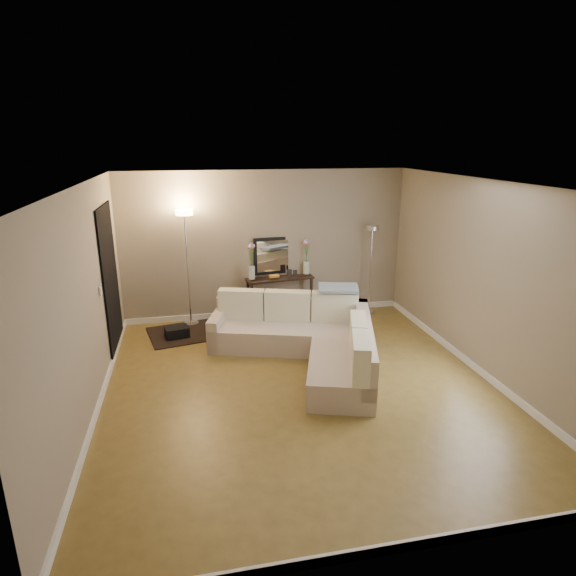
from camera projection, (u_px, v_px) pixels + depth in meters
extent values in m
cube|color=olive|center=(300.00, 386.00, 6.28)|extent=(5.00, 5.50, 0.01)
cube|color=white|center=(302.00, 183.00, 5.51)|extent=(5.00, 5.50, 0.01)
cube|color=gray|center=(265.00, 245.00, 8.48)|extent=(5.00, 0.02, 2.60)
cube|color=gray|center=(393.00, 409.00, 3.32)|extent=(5.00, 0.02, 2.60)
cube|color=gray|center=(84.00, 305.00, 5.41)|extent=(0.02, 5.50, 2.60)
cube|color=gray|center=(485.00, 280.00, 6.39)|extent=(0.02, 5.50, 2.60)
cube|color=white|center=(267.00, 312.00, 8.83)|extent=(5.00, 0.03, 0.10)
cube|color=white|center=(381.00, 550.00, 3.71)|extent=(5.00, 0.03, 0.10)
cube|color=white|center=(100.00, 403.00, 5.79)|extent=(0.03, 5.50, 0.10)
cube|color=white|center=(473.00, 365.00, 6.75)|extent=(0.03, 5.50, 0.10)
cube|color=black|center=(111.00, 280.00, 7.07)|extent=(0.02, 1.20, 2.20)
cube|color=white|center=(100.00, 291.00, 6.24)|extent=(0.02, 0.08, 0.12)
cube|color=beige|center=(289.00, 336.00, 7.41)|extent=(2.51, 1.49, 0.37)
cube|color=beige|center=(291.00, 313.00, 7.64)|extent=(2.32, 0.88, 0.51)
cube|color=beige|center=(218.00, 329.00, 7.49)|extent=(0.40, 0.83, 0.51)
cube|color=beige|center=(341.00, 372.00, 6.25)|extent=(1.22, 1.64, 0.37)
cube|color=beige|center=(364.00, 343.00, 6.54)|extent=(0.85, 2.24, 0.51)
cube|color=#F2EDC5|center=(242.00, 304.00, 7.56)|extent=(0.74, 0.40, 0.48)
cube|color=#F2EDC5|center=(288.00, 306.00, 7.50)|extent=(0.74, 0.40, 0.48)
cube|color=#F2EDC5|center=(335.00, 307.00, 7.43)|extent=(0.74, 0.40, 0.48)
cube|color=#F2EDC5|center=(358.00, 335.00, 6.37)|extent=(0.39, 0.69, 0.48)
cube|color=#F2EDC5|center=(361.00, 357.00, 5.72)|extent=(0.39, 0.69, 0.48)
cube|color=#7F92A4|center=(338.00, 288.00, 7.35)|extent=(0.67, 0.49, 0.08)
cube|color=black|center=(280.00, 279.00, 8.54)|extent=(1.23, 0.48, 0.04)
cube|color=black|center=(252.00, 304.00, 8.35)|extent=(0.05, 0.05, 0.70)
cube|color=black|center=(248.00, 299.00, 8.59)|extent=(0.05, 0.05, 0.70)
cube|color=black|center=(311.00, 297.00, 8.70)|extent=(0.05, 0.05, 0.70)
cube|color=black|center=(306.00, 293.00, 8.94)|extent=(0.05, 0.05, 0.70)
cube|color=black|center=(280.00, 308.00, 8.70)|extent=(1.16, 0.44, 0.03)
cube|color=#BF3333|center=(254.00, 306.00, 8.51)|extent=(0.05, 0.15, 0.18)
cube|color=#3359A5|center=(256.00, 305.00, 8.52)|extent=(0.05, 0.15, 0.19)
cube|color=gold|center=(258.00, 304.00, 8.53)|extent=(0.06, 0.15, 0.21)
cube|color=#3F7F4C|center=(261.00, 305.00, 8.55)|extent=(0.06, 0.15, 0.18)
cube|color=#994C99|center=(263.00, 304.00, 8.56)|extent=(0.05, 0.15, 0.19)
cube|color=orange|center=(265.00, 303.00, 8.57)|extent=(0.05, 0.15, 0.21)
cube|color=#262626|center=(267.00, 304.00, 8.59)|extent=(0.06, 0.15, 0.18)
cube|color=#4C99B2|center=(270.00, 303.00, 8.61)|extent=(0.06, 0.15, 0.19)
cube|color=#B2A58C|center=(272.00, 303.00, 8.62)|extent=(0.05, 0.15, 0.21)
cube|color=brown|center=(274.00, 303.00, 8.63)|extent=(0.05, 0.15, 0.18)
cube|color=navy|center=(277.00, 303.00, 8.65)|extent=(0.06, 0.15, 0.19)
cube|color=gold|center=(279.00, 302.00, 8.66)|extent=(0.06, 0.15, 0.21)
cube|color=black|center=(277.00, 255.00, 8.56)|extent=(0.85, 0.15, 0.66)
cube|color=white|center=(277.00, 256.00, 8.55)|extent=(0.73, 0.11, 0.55)
cube|color=#C48722|center=(274.00, 276.00, 8.46)|extent=(0.18, 0.13, 0.04)
cube|color=black|center=(289.00, 273.00, 8.52)|extent=(0.09, 0.03, 0.12)
cube|color=black|center=(295.00, 273.00, 8.55)|extent=(0.08, 0.03, 0.10)
cylinder|color=silver|center=(252.00, 273.00, 8.33)|extent=(0.12, 0.12, 0.22)
cylinder|color=#38722D|center=(250.00, 258.00, 8.25)|extent=(0.09, 0.02, 0.38)
sphere|color=#E5598C|center=(249.00, 247.00, 8.18)|extent=(0.07, 0.07, 0.06)
cylinder|color=#38722D|center=(251.00, 258.00, 8.25)|extent=(0.05, 0.01, 0.40)
sphere|color=white|center=(250.00, 246.00, 8.18)|extent=(0.07, 0.07, 0.06)
cylinder|color=#38722D|center=(251.00, 257.00, 8.25)|extent=(0.01, 0.01, 0.42)
sphere|color=#598CE5|center=(251.00, 245.00, 8.18)|extent=(0.07, 0.07, 0.06)
cylinder|color=#38722D|center=(252.00, 258.00, 8.26)|extent=(0.05, 0.01, 0.39)
sphere|color=#E58C4C|center=(252.00, 247.00, 8.20)|extent=(0.07, 0.07, 0.06)
cylinder|color=#38722D|center=(252.00, 258.00, 8.25)|extent=(0.09, 0.02, 0.40)
sphere|color=#D866B2|center=(253.00, 246.00, 8.20)|extent=(0.07, 0.07, 0.06)
cylinder|color=silver|center=(306.00, 268.00, 8.65)|extent=(0.12, 0.12, 0.22)
cylinder|color=#38722D|center=(306.00, 254.00, 8.57)|extent=(0.09, 0.02, 0.38)
sphere|color=#E5598C|center=(305.00, 243.00, 8.51)|extent=(0.07, 0.07, 0.06)
cylinder|color=#38722D|center=(306.00, 253.00, 8.57)|extent=(0.05, 0.01, 0.40)
sphere|color=white|center=(306.00, 242.00, 8.51)|extent=(0.07, 0.07, 0.06)
cylinder|color=#38722D|center=(306.00, 253.00, 8.57)|extent=(0.01, 0.01, 0.42)
sphere|color=#598CE5|center=(307.00, 241.00, 8.51)|extent=(0.07, 0.07, 0.06)
cylinder|color=#38722D|center=(307.00, 254.00, 8.58)|extent=(0.05, 0.01, 0.39)
sphere|color=#E58C4C|center=(308.00, 243.00, 8.52)|extent=(0.07, 0.07, 0.06)
cylinder|color=#38722D|center=(307.00, 253.00, 8.58)|extent=(0.09, 0.02, 0.40)
sphere|color=#D866B2|center=(308.00, 242.00, 8.52)|extent=(0.07, 0.07, 0.06)
cylinder|color=silver|center=(191.00, 323.00, 8.38)|extent=(0.31, 0.31, 0.03)
cylinder|color=silver|center=(188.00, 271.00, 8.10)|extent=(0.03, 0.03, 1.90)
cylinder|color=#FFBF72|center=(184.00, 212.00, 7.81)|extent=(0.33, 0.33, 0.09)
cylinder|color=silver|center=(368.00, 312.00, 8.95)|extent=(0.25, 0.25, 0.03)
cylinder|color=silver|center=(370.00, 272.00, 8.72)|extent=(0.03, 0.03, 1.55)
cylinder|color=silver|center=(373.00, 228.00, 8.48)|extent=(0.27, 0.27, 0.07)
cube|color=black|center=(190.00, 332.00, 8.01)|extent=(1.47, 1.22, 0.02)
cube|color=black|center=(177.00, 334.00, 7.80)|extent=(0.41, 0.33, 0.24)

